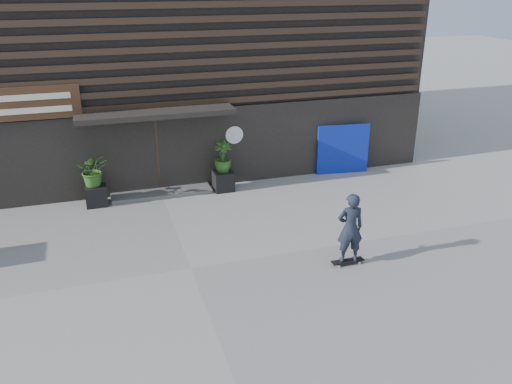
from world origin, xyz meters
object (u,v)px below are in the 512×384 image
object	(u,v)px
blue_tarp	(343,149)
skateboarder	(350,228)
planter_pot_left	(96,195)
planter_pot_right	(223,181)

from	to	relation	value
blue_tarp	skateboarder	xyz separation A→B (m)	(-2.58, -5.60, 0.10)
planter_pot_left	planter_pot_right	xyz separation A→B (m)	(3.80, 0.00, 0.00)
planter_pot_left	skateboarder	xyz separation A→B (m)	(5.41, -5.30, 0.62)
planter_pot_right	blue_tarp	world-z (taller)	blue_tarp
blue_tarp	skateboarder	size ratio (longest dim) A/B	1.00
skateboarder	planter_pot_left	bearing A→B (deg)	135.58
planter_pot_right	blue_tarp	xyz separation A→B (m)	(4.19, 0.30, 0.53)
blue_tarp	planter_pot_right	bearing A→B (deg)	-169.07
planter_pot_left	planter_pot_right	distance (m)	3.80
planter_pot_right	skateboarder	xyz separation A→B (m)	(1.61, -5.30, 0.62)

